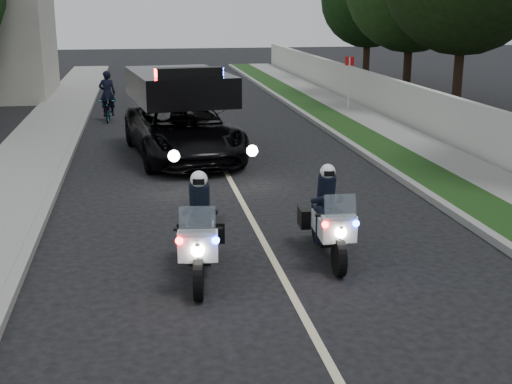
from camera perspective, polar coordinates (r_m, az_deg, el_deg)
ground at (r=8.33m, az=6.51°, el=-14.71°), size 120.00×120.00×0.00m
curb_right at (r=18.46m, az=10.21°, el=2.39°), size 0.20×60.00×0.15m
grass_verge at (r=18.70m, az=12.23°, el=2.46°), size 1.20×60.00×0.16m
sidewalk_right at (r=19.22m, az=15.83°, el=2.57°), size 1.40×60.00×0.16m
property_wall at (r=19.54m, az=18.64°, el=4.57°), size 0.22×60.00×1.50m
curb_left at (r=17.50m, az=-15.98°, el=1.31°), size 0.20×60.00×0.15m
sidewalk_left at (r=17.65m, az=-19.53°, el=1.15°), size 2.00×60.00×0.16m
lane_marking at (r=17.52m, az=-2.53°, el=1.69°), size 0.12×50.00×0.01m
police_moto_left at (r=10.92m, az=-4.62°, el=-7.05°), size 0.94×2.06×1.69m
police_moto_right at (r=11.74m, az=5.95°, el=-5.44°), size 0.75×1.92×1.61m
police_suv at (r=19.27m, az=-6.05°, el=2.87°), size 3.37×5.99×2.77m
bicycle at (r=25.77m, az=-12.16°, el=5.80°), size 0.57×1.58×0.82m
cyclist at (r=25.77m, az=-12.16°, el=5.80°), size 0.60×0.40×1.63m
sign_post at (r=27.42m, az=7.65°, el=6.57°), size 0.46×0.46×2.25m
tree_right_c at (r=28.09m, az=16.24°, el=6.31°), size 6.98×6.98×10.33m
tree_right_d at (r=31.66m, az=12.34°, el=7.54°), size 7.54×7.54×9.54m
tree_right_e at (r=38.55m, az=9.09°, el=9.06°), size 5.59×5.59×8.48m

